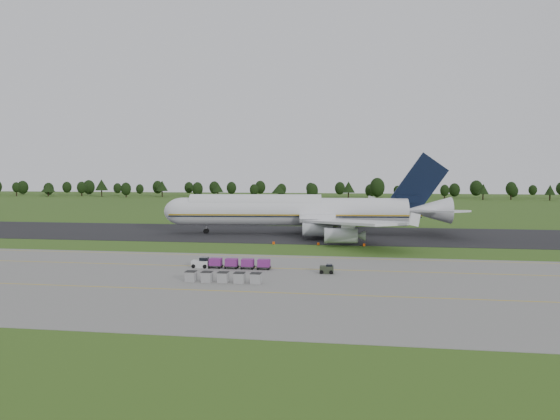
% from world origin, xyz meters
% --- Properties ---
extents(ground, '(600.00, 600.00, 0.00)m').
position_xyz_m(ground, '(0.00, 0.00, 0.00)').
color(ground, '#325318').
rests_on(ground, ground).
extents(apron, '(300.00, 52.00, 0.06)m').
position_xyz_m(apron, '(0.00, -34.00, 0.03)').
color(apron, slate).
rests_on(apron, ground).
extents(taxiway, '(300.00, 40.00, 0.08)m').
position_xyz_m(taxiway, '(0.00, 28.00, 0.04)').
color(taxiway, black).
rests_on(taxiway, ground).
extents(apron_markings, '(300.00, 30.20, 0.01)m').
position_xyz_m(apron_markings, '(0.00, -26.98, 0.06)').
color(apron_markings, gold).
rests_on(apron_markings, apron).
extents(tree_line, '(524.10, 23.33, 11.19)m').
position_xyz_m(tree_line, '(-5.29, 220.26, 6.07)').
color(tree_line, black).
rests_on(tree_line, ground).
extents(aircraft, '(74.17, 71.79, 20.78)m').
position_xyz_m(aircraft, '(4.33, 28.22, 5.93)').
color(aircraft, silver).
rests_on(aircraft, ground).
extents(baggage_train, '(13.17, 1.68, 1.62)m').
position_xyz_m(baggage_train, '(-1.06, -23.30, 0.92)').
color(baggage_train, silver).
rests_on(baggage_train, apron).
extents(utility_cart, '(2.12, 1.48, 1.16)m').
position_xyz_m(utility_cart, '(14.99, -25.31, 0.63)').
color(utility_cart, '#2A3223').
rests_on(utility_cart, apron).
extents(uld_row, '(11.12, 1.52, 1.50)m').
position_xyz_m(uld_row, '(0.79, -34.54, 0.82)').
color(uld_row, gray).
rests_on(uld_row, apron).
extents(edge_markers, '(20.13, 0.30, 0.60)m').
position_xyz_m(edge_markers, '(10.95, 7.50, 0.27)').
color(edge_markers, '#F44B07').
rests_on(edge_markers, ground).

